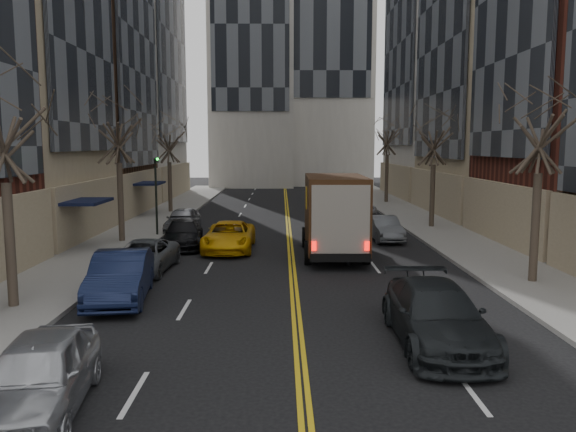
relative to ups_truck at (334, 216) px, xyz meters
name	(u,v)px	position (x,y,z in m)	size (l,w,h in m)	color
sidewalk_left	(150,223)	(-10.98, 10.54, -1.81)	(4.00, 66.00, 0.15)	slate
sidewalk_right	(426,223)	(7.02, 10.54, -1.81)	(4.00, 66.00, 0.15)	slate
streetwall_right	(517,4)	(14.40, 15.74, 13.21)	(12.26, 49.00, 34.00)	#4C301E
tree_lf_near	(1,107)	(-10.78, -8.46, 4.35)	(3.20, 3.20, 8.41)	#382D23
tree_lf_mid	(117,116)	(-10.78, 3.54, 4.71)	(3.20, 3.20, 8.91)	#382D23
tree_lf_far	(169,133)	(-10.78, 16.54, 4.14)	(3.20, 3.20, 8.12)	#382D23
tree_rt_near	(542,107)	(6.82, -5.46, 4.57)	(3.20, 3.20, 8.71)	#382D23
tree_rt_mid	(434,127)	(6.82, 8.54, 4.28)	(3.20, 3.20, 8.32)	#382D23
tree_rt_far	(388,126)	(6.82, 23.54, 4.85)	(3.20, 3.20, 9.11)	#382D23
traffic_signal	(156,187)	(-9.38, 5.54, 0.93)	(0.29, 0.26, 4.70)	black
ups_truck	(334,216)	(0.00, 0.00, 0.00)	(2.89, 6.88, 3.74)	black
observer_sedan	(436,315)	(1.54, -11.65, -1.11)	(2.24, 5.36, 1.55)	black
taxi	(229,236)	(-4.98, 1.44, -1.19)	(2.32, 5.02, 1.40)	#DDA109
pedestrian	(348,244)	(0.43, -1.88, -1.00)	(0.65, 0.43, 1.78)	black
parked_lf_a	(38,375)	(-7.08, -15.25, -1.14)	(1.77, 4.40, 1.50)	#B4B7BC
parked_lf_b	(121,277)	(-7.74, -7.41, -1.08)	(1.71, 4.89, 1.61)	#101834
parked_lf_c	(143,257)	(-8.02, -3.21, -1.25)	(2.12, 4.60, 1.28)	#51555A
parked_lf_d	(183,234)	(-7.38, 2.37, -1.21)	(1.90, 4.67, 1.36)	black
parked_lf_e	(183,220)	(-8.28, 7.47, -1.17)	(1.69, 4.20, 1.43)	#94969B
parked_rt_a	(384,228)	(3.12, 4.30, -1.24)	(1.38, 3.95, 1.30)	#54585D
parked_rt_b	(359,207)	(3.20, 14.86, -1.23)	(2.17, 4.70, 1.31)	#B3B5BB
parked_rt_c	(354,204)	(3.12, 17.07, -1.23)	(1.85, 4.54, 1.32)	black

